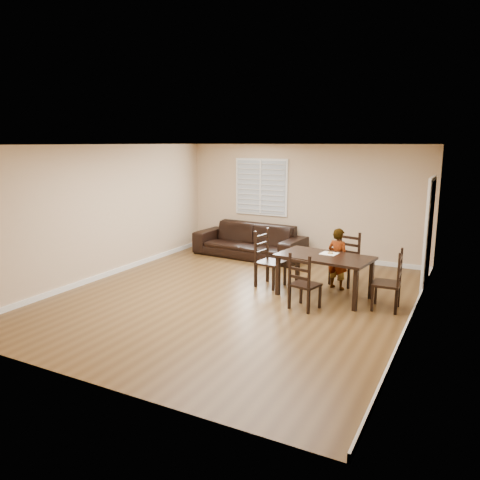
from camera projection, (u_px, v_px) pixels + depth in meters
name	position (u px, v px, depth m)	size (l,w,h in m)	color
ground	(235.00, 297.00, 8.44)	(7.00, 7.00, 0.00)	brown
room	(241.00, 196.00, 8.21)	(6.04, 7.04, 2.72)	tan
dining_table	(325.00, 260.00, 8.32)	(1.73, 1.12, 0.76)	black
chair_near	(347.00, 260.00, 9.19)	(0.55, 0.52, 1.03)	black
chair_far	(301.00, 285.00, 7.69)	(0.52, 0.49, 0.96)	black
chair_left	(265.00, 260.00, 9.06)	(0.52, 0.55, 1.09)	black
chair_right	(394.00, 283.00, 7.69)	(0.46, 0.49, 1.03)	black
child	(338.00, 259.00, 8.81)	(0.43, 0.28, 1.17)	gray
napkin	(329.00, 254.00, 8.45)	(0.29, 0.29, 0.00)	white
donut	(330.00, 253.00, 8.43)	(0.10, 0.10, 0.04)	#C38D46
sofa	(249.00, 241.00, 11.37)	(2.70, 1.05, 0.79)	black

